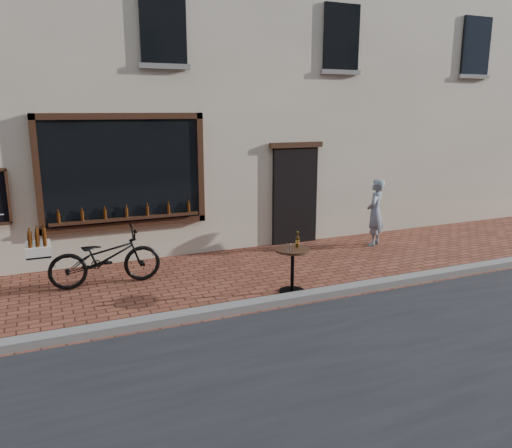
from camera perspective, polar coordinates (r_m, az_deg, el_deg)
name	(u,v)px	position (r m, az deg, el deg)	size (l,w,h in m)	color
ground	(289,308)	(7.95, 3.81, -9.53)	(90.00, 90.00, 0.00)	brown
kerb	(283,300)	(8.09, 3.16, -8.64)	(90.00, 0.25, 0.12)	slate
shop_building	(174,29)	(13.59, -9.36, 21.14)	(28.00, 6.20, 10.00)	beige
cargo_bicycle	(103,257)	(9.15, -17.09, -3.64)	(2.20, 0.68, 1.07)	black
bistro_table	(293,261)	(8.42, 4.21, -4.26)	(0.60, 0.60, 1.03)	black
pedestrian	(375,213)	(11.59, 13.46, 1.29)	(0.55, 0.36, 1.52)	slate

